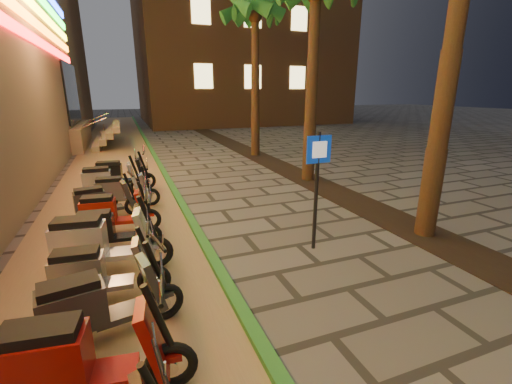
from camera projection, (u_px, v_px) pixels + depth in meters
name	position (u px, v px, depth m)	size (l,w,h in m)	color
ground	(332.00, 337.00, 4.24)	(120.00, 120.00, 0.00)	#474442
parking_strip	(115.00, 176.00, 12.28)	(3.40, 60.00, 0.01)	#8C7251
green_curb	(163.00, 171.00, 12.86)	(0.18, 60.00, 0.10)	#2A712A
planting_strip	(342.00, 195.00, 9.95)	(1.20, 40.00, 0.02)	black
palm_d	(255.00, 17.00, 14.53)	(2.97, 3.02, 7.16)	#472D19
pedestrian_sign	(317.00, 175.00, 6.22)	(0.49, 0.09, 2.24)	black
scooter_4	(78.00, 359.00, 3.17)	(1.75, 0.69, 1.23)	black
scooter_5	(97.00, 305.00, 4.02)	(1.67, 0.74, 1.17)	black
scooter_6	(97.00, 273.00, 4.79)	(1.58, 0.58, 1.11)	black
scooter_7	(99.00, 242.00, 5.55)	(1.86, 0.74, 1.30)	black
scooter_8	(109.00, 229.00, 6.37)	(1.51, 0.56, 1.06)	black
scooter_9	(111.00, 212.00, 7.16)	(1.59, 0.59, 1.12)	black
scooter_10	(101.00, 202.00, 7.90)	(1.54, 0.68, 1.08)	black
scooter_11	(120.00, 191.00, 8.73)	(1.55, 0.54, 1.09)	black
scooter_12	(108.00, 181.00, 9.48)	(1.71, 0.60, 1.21)	black
scooter_13	(118.00, 174.00, 10.29)	(1.70, 0.67, 1.20)	black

